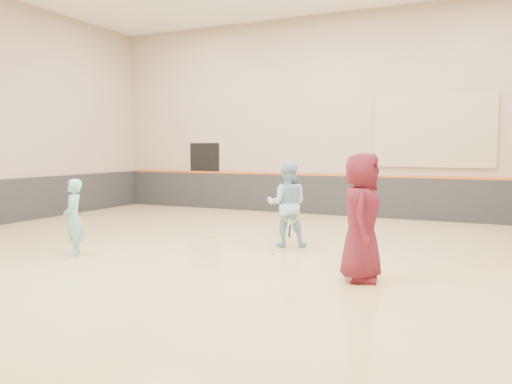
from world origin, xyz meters
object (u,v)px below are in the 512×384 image
at_px(instructor, 287,204).
at_px(spare_racket, 283,233).
at_px(young_man, 361,217).
at_px(girl, 73,218).

distance_m(instructor, spare_racket, 1.54).
bearing_deg(young_man, instructor, 34.68).
distance_m(girl, spare_racket, 4.69).
xyz_separation_m(instructor, young_man, (2.01, -2.07, 0.11)).
xyz_separation_m(instructor, spare_racket, (-0.55, 1.17, -0.83)).
height_order(girl, spare_racket, girl).
bearing_deg(spare_racket, girl, -126.47).
height_order(girl, young_man, young_man).
relative_size(girl, young_man, 0.74).
bearing_deg(instructor, young_man, 115.45).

